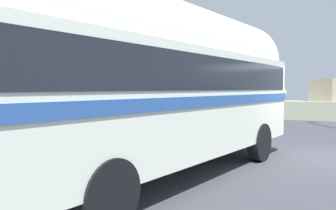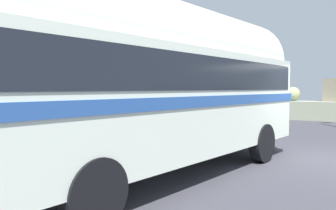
{
  "view_description": "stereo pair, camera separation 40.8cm",
  "coord_description": "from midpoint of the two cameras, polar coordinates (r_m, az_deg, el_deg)",
  "views": [
    {
      "loc": [
        -0.01,
        -9.76,
        1.87
      ],
      "look_at": [
        -3.42,
        -2.71,
        1.48
      ],
      "focal_mm": 35.83,
      "sensor_mm": 36.0,
      "label": 1
    },
    {
      "loc": [
        0.35,
        -9.57,
        1.87
      ],
      "look_at": [
        -3.42,
        -2.71,
        1.48
      ],
      "focal_mm": 35.83,
      "sensor_mm": 36.0,
      "label": 2
    }
  ],
  "objects": [
    {
      "name": "ground",
      "position": [
        9.84,
        27.54,
        -8.34
      ],
      "size": [
        32.0,
        26.0,
        0.02
      ],
      "color": "#3A3A41"
    },
    {
      "name": "vintage_coach",
      "position": [
        7.03,
        0.45,
        4.35
      ],
      "size": [
        4.01,
        8.88,
        3.7
      ],
      "rotation": [
        0.0,
        0.0,
        -0.19
      ],
      "color": "black",
      "rests_on": "ground"
    }
  ]
}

